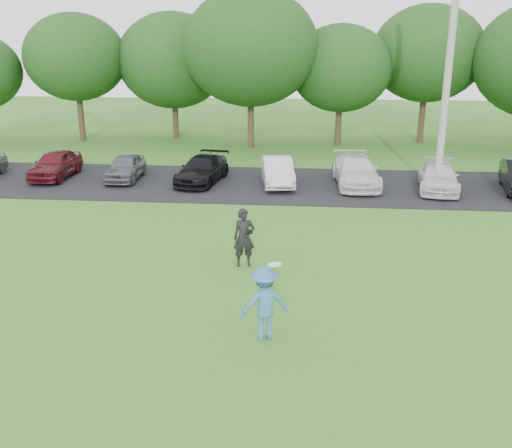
{
  "coord_description": "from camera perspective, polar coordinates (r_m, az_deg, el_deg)",
  "views": [
    {
      "loc": [
        1.34,
        -10.72,
        5.94
      ],
      "look_at": [
        0.0,
        3.5,
        1.3
      ],
      "focal_mm": 40.0,
      "sensor_mm": 36.0,
      "label": 1
    }
  ],
  "objects": [
    {
      "name": "parking_lot",
      "position": [
        24.48,
        2.08,
        3.99
      ],
      "size": [
        32.0,
        6.5,
        0.03
      ],
      "primitive_type": "cube",
      "color": "black",
      "rests_on": "ground"
    },
    {
      "name": "utility_pole",
      "position": [
        23.43,
        18.84,
        15.97
      ],
      "size": [
        0.28,
        0.28,
        10.97
      ],
      "primitive_type": "cylinder",
      "color": "#9A9A95",
      "rests_on": "ground"
    },
    {
      "name": "frisbee_player",
      "position": [
        11.78,
        0.84,
        -7.9
      ],
      "size": [
        1.17,
        0.93,
        1.74
      ],
      "color": "teal",
      "rests_on": "ground"
    },
    {
      "name": "tree_row",
      "position": [
        33.49,
        5.9,
        16.16
      ],
      "size": [
        42.39,
        9.85,
        8.64
      ],
      "color": "#38281C",
      "rests_on": "ground"
    },
    {
      "name": "parked_cars",
      "position": [
        24.33,
        4.43,
        5.3
      ],
      "size": [
        28.54,
        4.76,
        1.23
      ],
      "color": "slate",
      "rests_on": "parking_lot"
    },
    {
      "name": "camera_bystander",
      "position": [
        15.46,
        -1.21,
        -1.37
      ],
      "size": [
        0.67,
        0.52,
        1.62
      ],
      "color": "black",
      "rests_on": "ground"
    },
    {
      "name": "ground",
      "position": [
        12.33,
        -1.55,
        -10.82
      ],
      "size": [
        100.0,
        100.0,
        0.0
      ],
      "primitive_type": "plane",
      "color": "#356E1F",
      "rests_on": "ground"
    }
  ]
}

